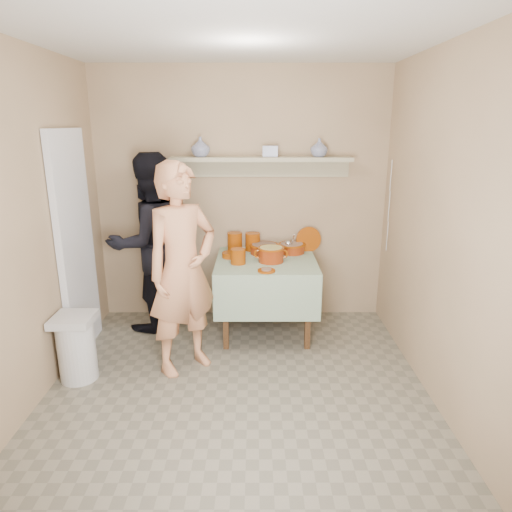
{
  "coord_description": "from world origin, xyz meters",
  "views": [
    {
      "loc": [
        0.14,
        -2.98,
        2.04
      ],
      "look_at": [
        0.15,
        0.75,
        0.95
      ],
      "focal_mm": 32.0,
      "sensor_mm": 36.0,
      "label": 1
    }
  ],
  "objects_px": {
    "cazuela_rice": "(271,253)",
    "trash_bin": "(77,347)",
    "serving_table": "(266,271)",
    "person_helper": "(150,243)",
    "person_cook": "(183,270)"
  },
  "relations": [
    {
      "from": "cazuela_rice",
      "to": "trash_bin",
      "type": "height_order",
      "value": "cazuela_rice"
    },
    {
      "from": "serving_table",
      "to": "trash_bin",
      "type": "xyz_separation_m",
      "value": [
        -1.57,
        -0.9,
        -0.36
      ]
    },
    {
      "from": "cazuela_rice",
      "to": "person_helper",
      "type": "bearing_deg",
      "value": 170.36
    },
    {
      "from": "person_cook",
      "to": "cazuela_rice",
      "type": "height_order",
      "value": "person_cook"
    },
    {
      "from": "person_helper",
      "to": "trash_bin",
      "type": "relative_size",
      "value": 3.18
    },
    {
      "from": "person_helper",
      "to": "cazuela_rice",
      "type": "xyz_separation_m",
      "value": [
        1.2,
        -0.2,
        -0.04
      ]
    },
    {
      "from": "person_cook",
      "to": "serving_table",
      "type": "relative_size",
      "value": 1.82
    },
    {
      "from": "person_helper",
      "to": "cazuela_rice",
      "type": "distance_m",
      "value": 1.22
    },
    {
      "from": "serving_table",
      "to": "trash_bin",
      "type": "bearing_deg",
      "value": -150.09
    },
    {
      "from": "person_cook",
      "to": "person_helper",
      "type": "relative_size",
      "value": 0.99
    },
    {
      "from": "cazuela_rice",
      "to": "trash_bin",
      "type": "relative_size",
      "value": 0.59
    },
    {
      "from": "serving_table",
      "to": "person_cook",
      "type": "bearing_deg",
      "value": -134.64
    },
    {
      "from": "person_cook",
      "to": "person_helper",
      "type": "distance_m",
      "value": 0.95
    },
    {
      "from": "serving_table",
      "to": "cazuela_rice",
      "type": "height_order",
      "value": "cazuela_rice"
    },
    {
      "from": "person_helper",
      "to": "trash_bin",
      "type": "bearing_deg",
      "value": 29.34
    }
  ]
}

